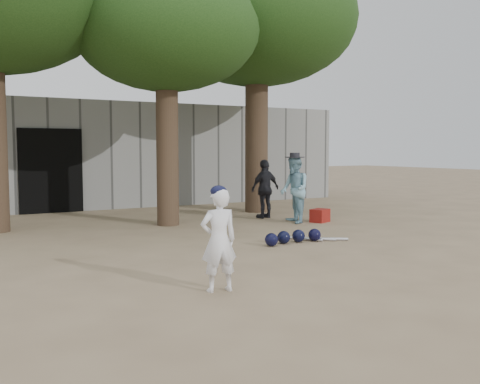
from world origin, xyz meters
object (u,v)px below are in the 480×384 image
red_bag (320,216)px  boy_player (219,240)px  spectator_blue (294,190)px  spectator_dark (265,189)px

red_bag → boy_player: bearing=-138.8°
spectator_blue → red_bag: (0.60, -0.16, -0.61)m
spectator_blue → spectator_dark: 1.08m
spectator_blue → red_bag: bearing=88.7°
boy_player → red_bag: bearing=-131.7°
spectator_dark → red_bag: (0.70, -1.24, -0.56)m
spectator_dark → red_bag: 1.53m
spectator_blue → boy_player: bearing=-29.9°
boy_player → spectator_dark: (4.05, 5.40, 0.10)m
boy_player → spectator_blue: 5.99m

